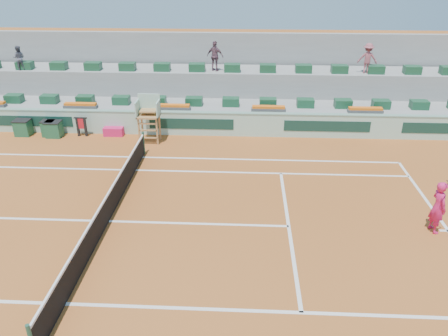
% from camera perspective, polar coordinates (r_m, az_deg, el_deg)
% --- Properties ---
extents(ground, '(90.00, 90.00, 0.00)m').
position_cam_1_polar(ground, '(16.23, -14.81, -6.75)').
color(ground, '#954A1C').
rests_on(ground, ground).
extents(seating_tier_lower, '(36.00, 4.00, 1.20)m').
position_cam_1_polar(seating_tier_lower, '(25.39, -8.17, 7.54)').
color(seating_tier_lower, gray).
rests_on(seating_tier_lower, ground).
extents(seating_tier_upper, '(36.00, 2.40, 2.60)m').
position_cam_1_polar(seating_tier_upper, '(26.69, -7.65, 10.07)').
color(seating_tier_upper, gray).
rests_on(seating_tier_upper, ground).
extents(stadium_back_wall, '(36.00, 0.40, 4.40)m').
position_cam_1_polar(stadium_back_wall, '(27.99, -7.19, 12.75)').
color(stadium_back_wall, gray).
rests_on(stadium_back_wall, ground).
extents(player_bag, '(1.01, 0.45, 0.45)m').
position_cam_1_polar(player_bag, '(23.68, -14.22, 4.65)').
color(player_bag, '#D71C5E').
rests_on(player_bag, ground).
extents(spectator_left, '(0.76, 0.65, 1.36)m').
position_cam_1_polar(spectator_left, '(28.15, -25.21, 12.87)').
color(spectator_left, '#4E4F5B').
rests_on(spectator_left, seating_tier_upper).
extents(spectator_mid, '(1.05, 0.68, 1.66)m').
position_cam_1_polar(spectator_mid, '(25.36, -1.17, 14.40)').
color(spectator_mid, '#694655').
rests_on(spectator_mid, seating_tier_upper).
extents(spectator_right, '(1.14, 0.78, 1.63)m').
position_cam_1_polar(spectator_right, '(26.11, 18.24, 13.46)').
color(spectator_right, '#934952').
rests_on(spectator_right, seating_tier_upper).
extents(court_lines, '(23.89, 11.09, 0.01)m').
position_cam_1_polar(court_lines, '(16.23, -14.81, -6.73)').
color(court_lines, silver).
rests_on(court_lines, ground).
extents(tennis_net, '(0.10, 11.97, 1.10)m').
position_cam_1_polar(tennis_net, '(15.96, -15.03, -5.15)').
color(tennis_net, black).
rests_on(tennis_net, ground).
extents(advertising_hoarding, '(36.00, 0.34, 1.26)m').
position_cam_1_polar(advertising_hoarding, '(23.34, -9.09, 5.89)').
color(advertising_hoarding, '#9FC8B4').
rests_on(advertising_hoarding, ground).
extents(umpire_chair, '(1.10, 0.90, 2.40)m').
position_cam_1_polar(umpire_chair, '(22.13, -9.81, 7.20)').
color(umpire_chair, '#9F6E3C').
rests_on(umpire_chair, ground).
extents(seat_row_lower, '(32.90, 0.60, 0.44)m').
position_cam_1_polar(seat_row_lower, '(24.31, -8.68, 8.70)').
color(seat_row_lower, '#17472A').
rests_on(seat_row_lower, seating_tier_lower).
extents(seat_row_upper, '(32.90, 0.60, 0.44)m').
position_cam_1_polar(seat_row_upper, '(25.74, -8.08, 12.94)').
color(seat_row_upper, '#17472A').
rests_on(seat_row_upper, seating_tier_upper).
extents(flower_planters, '(26.80, 0.36, 0.28)m').
position_cam_1_polar(flower_planters, '(23.93, -12.58, 7.88)').
color(flower_planters, '#4B4B4B').
rests_on(flower_planters, seating_tier_lower).
extents(drink_cooler_a, '(0.81, 0.70, 0.84)m').
position_cam_1_polar(drink_cooler_a, '(24.40, -21.34, 4.76)').
color(drink_cooler_a, '#1B5133').
rests_on(drink_cooler_a, ground).
extents(drink_cooler_b, '(0.67, 0.58, 0.84)m').
position_cam_1_polar(drink_cooler_b, '(24.61, -21.91, 4.84)').
color(drink_cooler_b, '#1B5133').
rests_on(drink_cooler_b, ground).
extents(drink_cooler_c, '(0.81, 0.70, 0.84)m').
position_cam_1_polar(drink_cooler_c, '(25.26, -24.77, 4.83)').
color(drink_cooler_c, '#1B5133').
rests_on(drink_cooler_c, ground).
extents(towel_rack, '(0.67, 0.11, 1.03)m').
position_cam_1_polar(towel_rack, '(23.94, -18.14, 5.34)').
color(towel_rack, black).
rests_on(towel_rack, ground).
extents(tennis_player, '(0.57, 0.94, 2.28)m').
position_cam_1_polar(tennis_player, '(16.38, 26.19, -4.58)').
color(tennis_player, '#D71C5E').
rests_on(tennis_player, ground).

